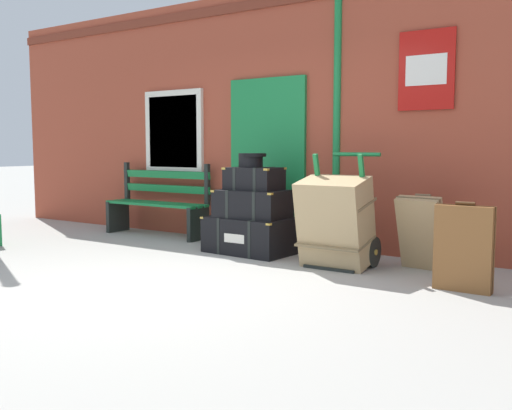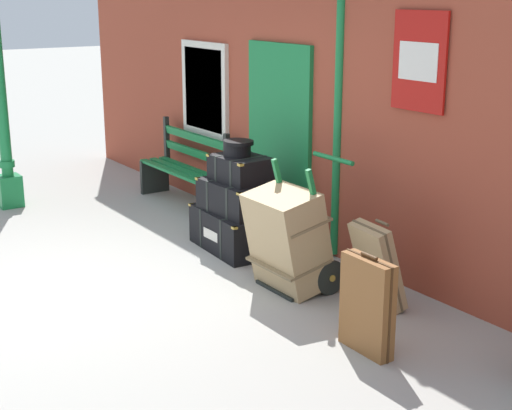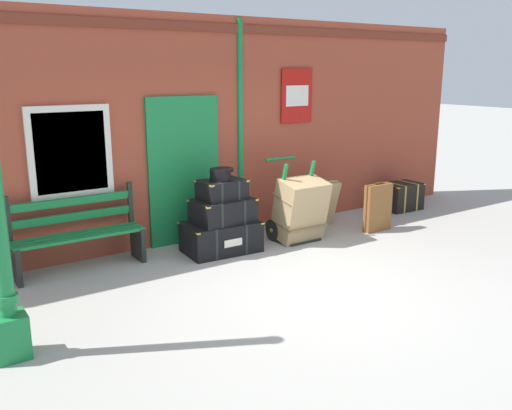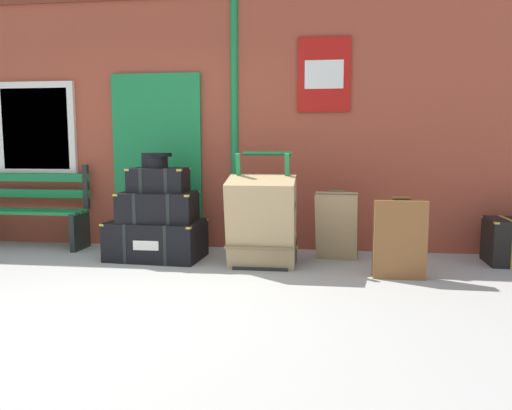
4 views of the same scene
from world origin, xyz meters
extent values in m
plane|color=#A3A099|center=(0.00, 0.00, 0.00)|extent=(60.00, 60.00, 0.00)
cube|color=#9E422D|center=(0.00, 2.60, 1.60)|extent=(10.40, 0.30, 3.20)
cube|color=#197A3D|center=(-0.36, 2.43, 1.05)|extent=(1.10, 0.05, 2.10)
cube|color=#0F4924|center=(-0.36, 2.41, 1.05)|extent=(0.06, 0.02, 2.10)
cube|color=silver|center=(-1.93, 2.43, 1.45)|extent=(1.04, 0.06, 1.16)
cube|color=silver|center=(-1.93, 2.41, 1.45)|extent=(0.88, 0.02, 1.00)
cylinder|color=#197A3D|center=(0.60, 2.45, 1.60)|extent=(0.09, 0.09, 3.14)
cube|color=#B7140F|center=(1.65, 2.43, 2.05)|extent=(0.60, 0.02, 0.84)
cube|color=white|center=(1.65, 2.41, 2.05)|extent=(0.44, 0.01, 0.32)
cube|color=#197A3D|center=(-1.99, 1.96, 0.45)|extent=(1.60, 0.09, 0.04)
cube|color=#197A3D|center=(-1.99, 2.10, 0.45)|extent=(1.60, 0.09, 0.04)
cube|color=#197A3D|center=(-1.99, 2.24, 0.45)|extent=(1.60, 0.09, 0.04)
cube|color=#197A3D|center=(-1.99, 2.30, 0.65)|extent=(1.60, 0.05, 0.10)
cube|color=#197A3D|center=(-1.99, 2.30, 0.85)|extent=(1.60, 0.05, 0.10)
cube|color=black|center=(-2.75, 2.10, 0.23)|extent=(0.06, 0.40, 0.45)
cube|color=black|center=(-2.75, 2.30, 0.73)|extent=(0.06, 0.06, 0.56)
cube|color=black|center=(-1.23, 2.10, 0.23)|extent=(0.06, 0.40, 0.45)
cube|color=black|center=(-1.23, 2.30, 0.73)|extent=(0.06, 0.06, 0.56)
cube|color=black|center=(-0.16, 1.75, 0.21)|extent=(1.04, 0.70, 0.42)
cube|color=black|center=(-0.38, 1.77, 0.21)|extent=(0.08, 0.65, 0.43)
cube|color=black|center=(0.07, 1.74, 0.21)|extent=(0.08, 0.65, 0.43)
cube|color=#B79338|center=(-0.66, 1.49, 0.41)|extent=(0.05, 0.05, 0.02)
cube|color=#B79338|center=(0.30, 1.42, 0.41)|extent=(0.05, 0.05, 0.02)
cube|color=#B79338|center=(-0.62, 2.08, 0.41)|extent=(0.05, 0.05, 0.02)
cube|color=#B79338|center=(0.34, 2.02, 0.41)|extent=(0.05, 0.05, 0.02)
cube|color=silver|center=(-0.12, 1.43, 0.21)|extent=(0.36, 0.01, 0.10)
cube|color=black|center=(-0.13, 1.75, 0.58)|extent=(0.82, 0.57, 0.32)
cube|color=black|center=(-0.31, 1.74, 0.58)|extent=(0.06, 0.55, 0.33)
cube|color=black|center=(0.05, 1.75, 0.58)|extent=(0.06, 0.55, 0.33)
cube|color=#B79338|center=(-0.50, 1.49, 0.73)|extent=(0.05, 0.05, 0.02)
cube|color=#B79338|center=(0.26, 1.51, 0.73)|extent=(0.05, 0.05, 0.02)
cube|color=#B79338|center=(-0.51, 1.99, 0.73)|extent=(0.05, 0.05, 0.02)
cube|color=#B79338|center=(0.24, 2.01, 0.73)|extent=(0.05, 0.05, 0.02)
cube|color=black|center=(-0.12, 1.78, 0.87)|extent=(0.62, 0.46, 0.26)
cube|color=black|center=(-0.26, 1.77, 0.87)|extent=(0.05, 0.45, 0.27)
cube|color=black|center=(0.01, 1.78, 0.87)|extent=(0.05, 0.45, 0.27)
cube|color=#B79338|center=(-0.39, 1.56, 0.99)|extent=(0.05, 0.05, 0.02)
cube|color=#B79338|center=(0.17, 1.59, 0.99)|extent=(0.05, 0.05, 0.02)
cube|color=#B79338|center=(-0.41, 1.96, 0.99)|extent=(0.05, 0.05, 0.02)
cube|color=#B79338|center=(0.15, 1.99, 0.99)|extent=(0.05, 0.05, 0.02)
cylinder|color=black|center=(-0.16, 1.75, 1.08)|extent=(0.28, 0.28, 0.16)
cylinder|color=black|center=(-0.12, 1.75, 1.14)|extent=(0.30, 0.30, 0.04)
cube|color=black|center=(1.04, 1.50, 0.01)|extent=(0.56, 0.28, 0.03)
cube|color=#197A3D|center=(0.79, 1.70, 0.58)|extent=(0.04, 0.36, 1.17)
cube|color=#197A3D|center=(1.29, 1.70, 0.58)|extent=(0.04, 0.36, 1.17)
cylinder|color=#197A3D|center=(1.04, 2.02, 1.16)|extent=(0.54, 0.04, 0.04)
cylinder|color=black|center=(0.72, 1.76, 0.16)|extent=(0.04, 0.32, 0.32)
cylinder|color=#B79338|center=(0.72, 1.76, 0.16)|extent=(0.07, 0.06, 0.06)
cylinder|color=black|center=(1.36, 1.76, 0.16)|extent=(0.04, 0.32, 0.32)
cylinder|color=#B79338|center=(1.36, 1.76, 0.16)|extent=(0.07, 0.06, 0.06)
cube|color=tan|center=(1.04, 1.52, 0.47)|extent=(0.68, 0.61, 0.95)
cube|color=olive|center=(1.04, 1.52, 0.28)|extent=(0.70, 0.46, 0.11)
cube|color=olive|center=(1.04, 1.52, 0.67)|extent=(0.70, 0.46, 0.11)
cube|color=brown|center=(2.37, 1.27, 0.37)|extent=(0.48, 0.14, 0.74)
cylinder|color=#4F3018|center=(2.37, 1.27, 0.76)|extent=(0.16, 0.03, 0.03)
cube|color=#482C16|center=(2.37, 1.27, 0.37)|extent=(0.49, 0.03, 0.75)
cube|color=tan|center=(1.81, 1.90, 0.38)|extent=(0.48, 0.39, 0.75)
cylinder|color=brown|center=(1.81, 1.93, 0.75)|extent=(0.16, 0.04, 0.03)
cube|color=brown|center=(1.81, 1.90, 0.38)|extent=(0.48, 0.29, 0.73)
camera|label=1|loc=(3.57, -3.76, 1.23)|focal=40.33mm
camera|label=2|loc=(6.22, -2.35, 2.62)|focal=53.23mm
camera|label=3|loc=(-3.83, -4.56, 2.46)|focal=38.78mm
camera|label=4|loc=(1.64, -3.40, 1.24)|focal=34.60mm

